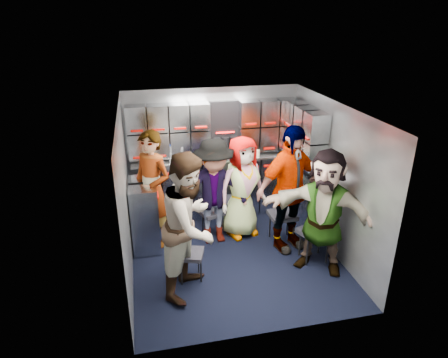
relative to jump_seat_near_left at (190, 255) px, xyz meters
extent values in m
plane|color=black|center=(0.67, 0.38, -0.35)|extent=(3.00, 3.00, 0.00)
cube|color=gray|center=(0.67, 1.88, 0.70)|extent=(2.80, 0.04, 2.10)
cube|color=gray|center=(-0.73, 0.38, 0.70)|extent=(0.04, 3.00, 2.10)
cube|color=gray|center=(2.07, 0.38, 0.70)|extent=(0.04, 3.00, 2.10)
cube|color=silver|center=(0.67, 0.38, 1.75)|extent=(2.80, 3.00, 0.02)
cube|color=#9196A0|center=(0.67, 1.67, 0.14)|extent=(2.68, 0.38, 0.99)
cube|color=#9196A0|center=(-0.52, 0.94, 0.14)|extent=(0.38, 0.76, 0.99)
cube|color=#B7BABF|center=(0.67, 1.67, 0.66)|extent=(2.68, 0.42, 0.03)
cube|color=#9196A0|center=(0.67, 1.73, 1.14)|extent=(2.68, 0.28, 0.82)
cube|color=#9196A0|center=(1.92, 1.08, 1.14)|extent=(0.28, 1.00, 0.82)
cube|color=#9196A0|center=(1.92, 0.98, 0.15)|extent=(0.28, 1.20, 1.00)
cube|color=#9C0701|center=(0.67, 1.47, 0.53)|extent=(2.60, 0.02, 0.03)
cube|color=black|center=(0.00, 0.00, 0.02)|extent=(0.41, 0.40, 0.05)
cylinder|color=black|center=(-0.12, -0.11, -0.17)|extent=(0.02, 0.02, 0.35)
cylinder|color=black|center=(0.12, -0.11, -0.17)|extent=(0.02, 0.02, 0.35)
cylinder|color=black|center=(-0.12, 0.11, -0.17)|extent=(0.02, 0.02, 0.35)
cylinder|color=black|center=(0.12, 0.11, -0.17)|extent=(0.02, 0.02, 0.35)
cube|color=black|center=(0.48, 1.03, 0.03)|extent=(0.44, 0.43, 0.05)
cylinder|color=black|center=(0.35, 0.92, -0.17)|extent=(0.02, 0.02, 0.36)
cylinder|color=black|center=(0.61, 0.92, -0.17)|extent=(0.02, 0.02, 0.36)
cylinder|color=black|center=(0.35, 1.14, -0.17)|extent=(0.02, 0.02, 0.36)
cylinder|color=black|center=(0.61, 1.14, -0.17)|extent=(0.02, 0.02, 0.36)
cube|color=black|center=(0.93, 1.15, 0.11)|extent=(0.46, 0.45, 0.07)
cylinder|color=black|center=(0.78, 1.02, -0.13)|extent=(0.03, 0.03, 0.44)
cylinder|color=black|center=(1.08, 1.02, -0.13)|extent=(0.03, 0.03, 0.44)
cylinder|color=black|center=(0.78, 1.28, -0.13)|extent=(0.03, 0.03, 0.44)
cylinder|color=black|center=(1.08, 1.28, -0.13)|extent=(0.03, 0.03, 0.44)
cube|color=black|center=(1.46, 0.64, 0.07)|extent=(0.39, 0.37, 0.06)
cylinder|color=black|center=(1.32, 0.52, -0.15)|extent=(0.02, 0.02, 0.40)
cylinder|color=black|center=(1.60, 0.52, -0.15)|extent=(0.02, 0.02, 0.40)
cylinder|color=black|center=(1.32, 0.76, -0.15)|extent=(0.02, 0.02, 0.40)
cylinder|color=black|center=(1.60, 0.76, -0.15)|extent=(0.02, 0.02, 0.40)
cube|color=black|center=(1.72, 0.07, 0.08)|extent=(0.50, 0.49, 0.06)
cylinder|color=black|center=(1.58, -0.05, -0.14)|extent=(0.02, 0.02, 0.41)
cylinder|color=black|center=(1.87, -0.05, -0.14)|extent=(0.02, 0.02, 0.41)
cylinder|color=black|center=(1.58, 0.19, -0.14)|extent=(0.02, 0.02, 0.41)
cylinder|color=black|center=(1.87, 0.19, -0.14)|extent=(0.02, 0.02, 0.41)
imported|color=black|center=(-0.38, 0.98, 0.51)|extent=(0.74, 0.73, 1.72)
imported|color=black|center=(0.00, -0.18, 0.54)|extent=(1.03, 1.09, 1.78)
imported|color=black|center=(0.48, 0.85, 0.44)|extent=(1.06, 0.65, 1.59)
imported|color=black|center=(0.93, 0.97, 0.43)|extent=(0.88, 0.70, 1.56)
imported|color=black|center=(1.46, 0.46, 0.56)|extent=(1.16, 0.78, 1.83)
imported|color=black|center=(1.72, -0.11, 0.48)|extent=(1.54, 1.32, 1.67)
cylinder|color=white|center=(-0.05, 1.62, 0.81)|extent=(0.07, 0.07, 0.25)
cylinder|color=white|center=(0.13, 1.62, 0.79)|extent=(0.07, 0.07, 0.23)
cylinder|color=white|center=(0.95, 1.62, 0.81)|extent=(0.07, 0.07, 0.27)
cylinder|color=beige|center=(0.32, 1.61, 0.73)|extent=(0.08, 0.08, 0.11)
cylinder|color=beige|center=(1.34, 1.61, 0.73)|extent=(0.08, 0.08, 0.10)
camera|label=1|loc=(-0.49, -4.25, 2.86)|focal=32.00mm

